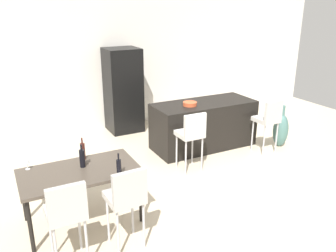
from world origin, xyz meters
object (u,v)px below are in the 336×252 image
Objects in this scene: dining_chair_far at (126,196)px; wine_glass_left at (26,160)px; dining_chair_near at (66,211)px; wine_bottle_inner at (119,167)px; bar_chair_left at (191,132)px; dining_table at (80,175)px; floor_vase at (281,130)px; kitchen_island at (203,125)px; refrigerator at (123,90)px; bar_chair_middle at (269,118)px; wine_bottle_right at (83,151)px; wine_bottle_middle at (82,158)px; fruit_bowl at (190,104)px.

wine_glass_left is (-0.91, 1.13, 0.17)m from dining_chair_far.
wine_bottle_inner is (0.74, 0.43, 0.15)m from dining_chair_near.
bar_chair_left is at bearing 30.77° from dining_chair_near.
dining_table is 0.70m from wine_glass_left.
wine_bottle_inner is at bearing -163.95° from floor_vase.
kitchen_island is 2.01m from refrigerator.
floor_vase is at bearing 10.02° from dining_table.
bar_chair_left is 1.69m from bar_chair_middle.
kitchen_island is 3.57m from wine_glass_left.
bar_chair_left is 1.23× the size of floor_vase.
kitchen_island is 3.15m from dining_table.
refrigerator is at bearing 128.98° from bar_chair_middle.
kitchen_island is 1.93× the size of bar_chair_left.
bar_chair_left reaches higher than floor_vase.
floor_vase is (4.05, 0.43, -0.51)m from wine_bottle_right.
dining_table is at bearing -170.42° from bar_chair_middle.
wine_glass_left is (-0.71, 0.03, 0.00)m from wine_bottle_right.
refrigerator reaches higher than wine_bottle_inner.
wine_bottle_right is (-1.90, -0.31, 0.16)m from bar_chair_left.
wine_bottle_inner is 0.16× the size of refrigerator.
dining_chair_far reaches higher than wine_bottle_inner.
kitchen_island is 1.13m from bar_chair_left.
wine_bottle_middle is at bearing -153.81° from kitchen_island.
bar_chair_left and dining_chair_far have the same top height.
wine_glass_left is 4.81m from floor_vase.
wine_bottle_middle is (-0.27, 0.87, 0.17)m from dining_chair_far.
kitchen_island is at bearing 46.51° from bar_chair_left.
wine_bottle_middle is at bearing 107.13° from dining_chair_far.
refrigerator is (-1.06, 1.65, 0.46)m from kitchen_island.
wine_bottle_middle is 1.00× the size of wine_bottle_right.
kitchen_island is at bearing 9.14° from fruit_bowl.
bar_chair_left is 2.19m from floor_vase.
refrigerator is at bearing 112.22° from fruit_bowl.
wine_bottle_inner reaches higher than dining_table.
floor_vase is at bearing 16.05° from wine_bottle_inner.
bar_chair_left and bar_chair_middle have the same top height.
floor_vase is at bearing 2.95° from bar_chair_left.
wine_bottle_right is at bearing -120.13° from refrigerator.
kitchen_island is at bearing 139.15° from bar_chair_middle.
wine_bottle_inner is at bearing -40.21° from dining_table.
bar_chair_left is (-0.76, -0.80, 0.24)m from kitchen_island.
wine_bottle_inner is at bearing -111.20° from refrigerator.
bar_chair_middle reaches higher than wine_glass_left.
dining_chair_near is 4.39m from refrigerator.
wine_bottle_inner reaches higher than fruit_bowl.
kitchen_island is 2.92m from wine_bottle_right.
refrigerator is at bearing 59.87° from wine_bottle_right.
wine_bottle_middle is 1.20× the size of fruit_bowl.
dining_chair_near is 4.03× the size of fruit_bowl.
bar_chair_middle is 3.70m from wine_bottle_middle.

